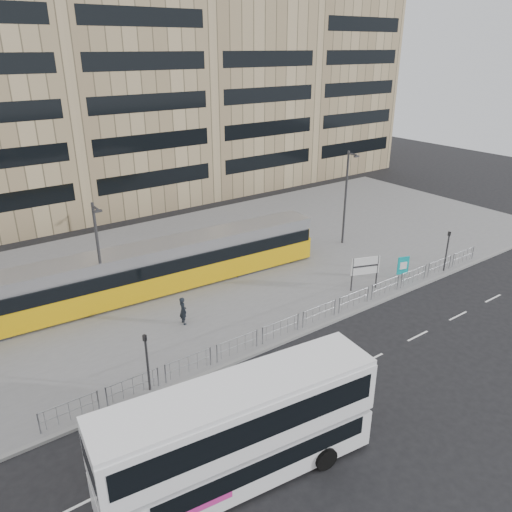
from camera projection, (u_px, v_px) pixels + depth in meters
ground at (295, 339)px, 28.90m from camera, size 120.00×120.00×0.00m
plaza at (193, 269)px, 37.81m from camera, size 64.00×24.00×0.15m
kerb at (295, 337)px, 28.90m from camera, size 64.00×0.25×0.17m
building_row at (91, 75)px, 50.23m from camera, size 70.40×18.40×31.20m
pedestrian_barrier at (316, 311)px, 29.97m from camera, size 32.07×0.07×1.10m
road_markings at (358, 366)px, 26.46m from camera, size 62.00×0.12×0.01m
double_decker_bus at (240, 430)px, 18.74m from camera, size 11.11×3.78×4.36m
tram at (129, 274)px, 32.74m from camera, size 28.36×4.36×3.33m
station_sign at (365, 267)px, 33.83m from camera, size 1.96×0.81×2.37m
ad_panel at (403, 266)px, 35.71m from camera, size 0.86×0.36×1.67m
pedestrian at (183, 311)px, 29.87m from camera, size 0.46×0.67×1.76m
traffic_light_west at (147, 355)px, 23.64m from camera, size 0.22×0.25×3.10m
traffic_light_east at (448, 246)px, 36.54m from camera, size 0.20×0.23×3.10m
lamp_post_west at (99, 254)px, 30.00m from camera, size 0.45×1.04×7.16m
lamp_post_east at (346, 194)px, 40.87m from camera, size 0.45×1.04×7.83m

